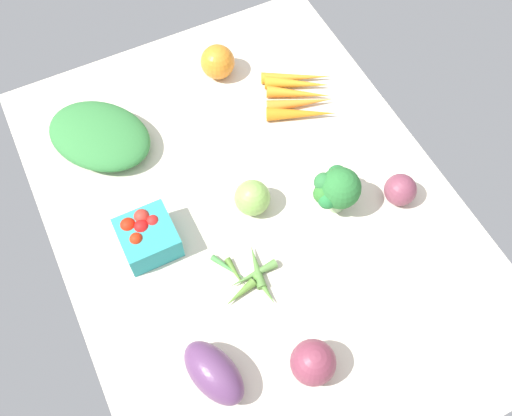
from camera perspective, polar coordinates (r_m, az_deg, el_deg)
The scene contains 11 objects.
tablecloth at distance 114.52cm, azimuth -0.00°, elevation -0.74°, with size 104.00×76.00×2.00cm, color beige.
okra_pile at distance 106.87cm, azimuth -0.64°, elevation -6.78°, with size 13.91×12.05×1.90cm.
berry_basket at distance 109.46cm, azimuth -10.68°, elevation -2.69°, with size 10.04×10.04×6.88cm.
red_onion_center at distance 99.21cm, azimuth 5.62°, elevation -14.86°, with size 7.70×7.70×7.70cm, color brown.
heirloom_tomato_orange at distance 132.31cm, azimuth -3.79°, elevation 14.12°, with size 7.60×7.60×7.60cm, color orange.
red_onion_near_basket at distance 116.04cm, azimuth 13.98°, elevation 1.74°, with size 6.33×6.33×6.33cm, color brown.
heirloom_tomato_green at distance 111.29cm, azimuth -0.41°, elevation 0.99°, with size 6.99×6.99×6.99cm, color #84B652.
carrot_bunch at distance 129.20cm, azimuth 4.25°, elevation 10.99°, with size 18.69×19.07×2.99cm.
broccoli_head at distance 109.75cm, azimuth 7.90°, elevation 1.96°, with size 8.76×9.14×10.96cm.
leafy_greens_clump at distance 124.36cm, azimuth -15.11°, elevation 6.88°, with size 22.47×16.15×5.91cm, color #357D3C.
eggplant at distance 98.96cm, azimuth -4.17°, elevation -15.83°, with size 12.71×7.01×7.01cm, color #5E3762.
Camera 1 is at (-49.26, 24.35, 101.48)cm, focal length 40.75 mm.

